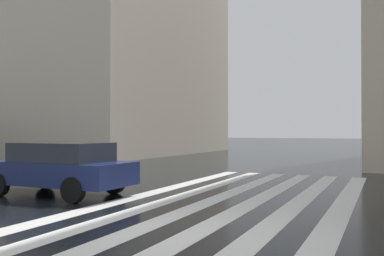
# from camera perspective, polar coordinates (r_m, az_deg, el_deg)

# --- Properties ---
(ground_plane) EXTENTS (220.00, 220.00, 0.00)m
(ground_plane) POSITION_cam_1_polar(r_m,az_deg,el_deg) (7.21, -4.84, -14.15)
(ground_plane) COLOR black
(zebra_crossing) EXTENTS (13.00, 5.50, 0.01)m
(zebra_crossing) POSITION_cam_1_polar(r_m,az_deg,el_deg) (10.76, 6.47, -9.59)
(zebra_crossing) COLOR silver
(zebra_crossing) RESTS_ON ground_plane
(haussmann_block_mid) EXTENTS (18.69, 20.03, 20.03)m
(haussmann_block_mid) POSITION_cam_1_polar(r_m,az_deg,el_deg) (37.47, -15.16, 11.97)
(haussmann_block_mid) COLOR beige
(haussmann_block_mid) RESTS_ON ground_plane
(car_navy) EXTENTS (1.85, 4.10, 1.41)m
(car_navy) POSITION_cam_1_polar(r_m,az_deg,el_deg) (11.74, -17.83, -5.11)
(car_navy) COLOR navy
(car_navy) RESTS_ON ground_plane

